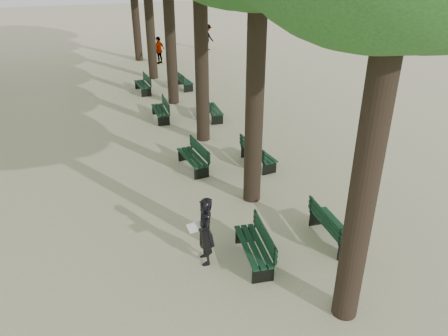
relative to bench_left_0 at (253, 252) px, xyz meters
name	(u,v)px	position (x,y,z in m)	size (l,w,h in m)	color
ground	(243,269)	(-0.37, -0.21, -0.27)	(120.00, 120.00, 0.00)	beige
bench_left_0	(253,252)	(0.00, 0.00, 0.00)	(0.79, 1.86, 0.92)	black
bench_left_1	(193,162)	(0.00, 5.35, 0.00)	(0.74, 1.85, 0.92)	black
bench_left_2	(161,114)	(0.00, 10.60, 0.00)	(0.65, 1.82, 0.92)	black
bench_left_3	(143,88)	(0.00, 15.03, 0.00)	(0.65, 1.82, 0.92)	black
bench_right_0	(332,232)	(2.27, 0.08, 0.00)	(0.68, 1.83, 0.92)	black
bench_right_1	(258,158)	(2.27, 4.89, 0.00)	(0.76, 1.85, 0.92)	black
bench_right_2	(213,113)	(2.27, 9.96, 0.00)	(0.70, 1.84, 0.92)	black
bench_right_3	(184,83)	(2.27, 15.09, 0.00)	(0.70, 1.84, 0.92)	black
man_with_map	(205,231)	(-1.11, 0.39, 0.61)	(0.63, 0.72, 1.76)	black
pedestrian_b	(207,37)	(6.66, 24.56, 0.68)	(1.22, 0.38, 1.90)	#262628
pedestrian_c	(159,50)	(2.27, 21.32, 0.62)	(1.04, 0.36, 1.78)	#262628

